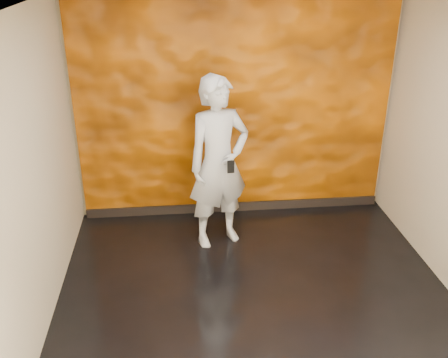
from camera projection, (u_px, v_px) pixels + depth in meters
room at (262, 174)px, 4.41m from camera, size 4.02×4.02×2.81m
feature_wall at (235, 111)px, 6.19m from camera, size 3.90×0.06×2.75m
baseboard at (234, 207)px, 6.71m from camera, size 3.90×0.04×0.12m
man at (219, 163)px, 5.64m from camera, size 0.86×0.71×2.01m
phone at (231, 167)px, 5.38m from camera, size 0.08×0.02×0.14m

